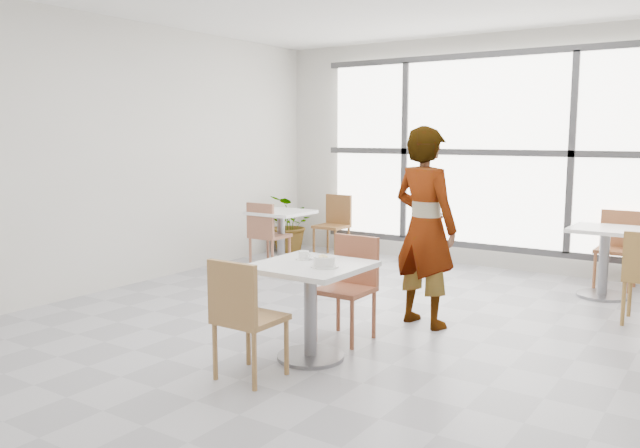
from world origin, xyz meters
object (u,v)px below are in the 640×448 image
Objects in this scene: bg_table_right at (604,252)px; person at (425,227)px; main_table at (310,293)px; chair_far at (350,280)px; chair_near at (243,312)px; bg_chair_left_far at (335,221)px; coffee_cup at (304,256)px; bg_chair_left_near at (266,231)px; bg_table_left at (281,231)px; oatmeal_bowl at (324,261)px; bg_chair_right_far at (618,244)px; plant_left at (291,224)px.

person is at bearing -120.01° from bg_table_right.
main_table is at bearing -114.23° from bg_table_right.
chair_near is at bearing -94.98° from chair_far.
bg_chair_left_far is at bearing -29.30° from person.
coffee_cup is (-0.12, -0.51, 0.28)m from chair_far.
chair_near is at bearing 126.43° from bg_chair_left_near.
chair_far is 2.99m from bg_table_left.
bg_table_right is 3.69m from bg_chair_left_far.
oatmeal_bowl reaches higher than coffee_cup.
bg_table_left is 4.02m from bg_chair_right_far.
bg_chair_right_far is (0.04, 0.57, 0.01)m from bg_table_right.
oatmeal_bowl is at bearing 136.01° from bg_chair_left_near.
oatmeal_bowl is 0.25× the size of plant_left.
chair_near is 0.48× the size of person.
person reaches higher than oatmeal_bowl.
oatmeal_bowl is 4.18m from bg_chair_right_far.
oatmeal_bowl is 1.32× the size of coffee_cup.
bg_chair_left_near is (-2.53, 2.44, -0.29)m from oatmeal_bowl.
bg_chair_right_far is (1.56, 3.27, 0.00)m from chair_far.
oatmeal_bowl is at bearing -116.57° from chair_near.
oatmeal_bowl is 0.24× the size of bg_chair_left_far.
chair_near and chair_far have the same top height.
main_table is 3.81× the size of oatmeal_bowl.
bg_chair_left_near is at bearing -113.89° from bg_table_left.
main_table is 0.44× the size of person.
chair_far is at bearing 105.36° from oatmeal_bowl.
coffee_cup is (-0.30, 0.16, -0.01)m from oatmeal_bowl.
bg_table_right is 0.58m from bg_chair_right_far.
main_table is 4.60m from plant_left.
main_table is 1.41m from person.
bg_table_left is at bearing -169.11° from bg_table_right.
main_table is 3.64m from bg_table_right.
chair_near is 1.00× the size of bg_chair_left_near.
chair_near is 4.14× the size of oatmeal_bowl.
main_table is at bearing -59.71° from bg_chair_left_far.
main_table is at bearing -51.47° from plant_left.
main_table is at bearing 90.14° from person.
bg_chair_left_far reaches higher than oatmeal_bowl.
bg_chair_left_far is at bearing -64.88° from chair_near.
main_table is 0.92× the size of chair_far.
coffee_cup is at bearing -89.46° from chair_near.
bg_chair_left_far is (0.19, 1.33, 0.00)m from bg_chair_left_near.
chair_near is 1.16× the size of bg_table_left.
oatmeal_bowl is at bearing -27.83° from coffee_cup.
bg_table_left is 0.22m from bg_chair_left_near.
bg_chair_left_far is 1.03× the size of plant_left.
bg_table_left is 1.16m from plant_left.
chair_near reaches higher than coffee_cup.
chair_near is at bearing -64.88° from bg_chair_left_far.
bg_chair_left_far is (-2.18, 3.72, -0.02)m from main_table.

